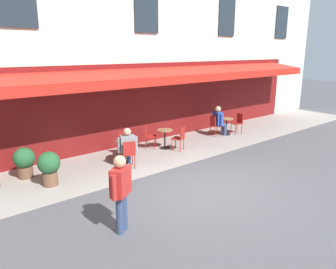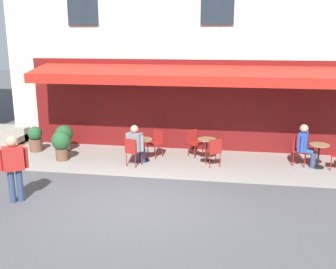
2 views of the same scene
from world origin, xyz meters
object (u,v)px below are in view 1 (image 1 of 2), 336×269
object	(u,v)px
cafe_chair_red_kerbside	(215,124)
potted_plant_mid_terrace	(49,166)
cafe_table_streetside	(227,124)
walking_pedestrian_in_red	(121,188)
cafe_table_near_entrance	(125,148)
cafe_chair_red_near_door	(238,121)
cafe_chair_red_by_window	(129,152)
cafe_chair_red_corner_left	(149,134)
seated_companion_in_grey	(127,146)
potted_plant_by_steps	(24,161)
seated_patron_in_blue	(219,120)
cafe_table_mid_terrace	(165,136)
cafe_chair_red_facing_street	(180,137)
cafe_chair_red_under_awning	(125,141)

from	to	relation	value
cafe_chair_red_kerbside	potted_plant_mid_terrace	world-z (taller)	potted_plant_mid_terrace
cafe_table_streetside	walking_pedestrian_in_red	size ratio (longest dim) A/B	0.45
cafe_table_near_entrance	cafe_chair_red_near_door	bearing A→B (deg)	-179.29
cafe_chair_red_by_window	cafe_table_near_entrance	bearing A→B (deg)	-110.39
cafe_chair_red_corner_left	cafe_chair_red_kerbside	world-z (taller)	same
cafe_table_streetside	potted_plant_mid_terrace	xyz separation A→B (m)	(8.19, 0.57, 0.08)
seated_companion_in_grey	potted_plant_by_steps	world-z (taller)	seated_companion_in_grey
cafe_chair_red_near_door	potted_plant_by_steps	size ratio (longest dim) A/B	0.98
cafe_chair_red_near_door	potted_plant_mid_terrace	distance (m)	8.81
cafe_chair_red_by_window	potted_plant_mid_terrace	xyz separation A→B (m)	(2.46, -0.26, 0.02)
cafe_chair_red_by_window	seated_patron_in_blue	size ratio (longest dim) A/B	0.68
potted_plant_by_steps	seated_companion_in_grey	bearing A→B (deg)	159.28
cafe_chair_red_kerbside	cafe_chair_red_by_window	bearing A→B (deg)	10.94
cafe_table_near_entrance	cafe_chair_red_corner_left	distance (m)	1.77
cafe_chair_red_near_door	walking_pedestrian_in_red	size ratio (longest dim) A/B	0.54
potted_plant_mid_terrace	cafe_chair_red_kerbside	bearing A→B (deg)	-174.48
cafe_table_mid_terrace	cafe_table_streetside	world-z (taller)	same
cafe_chair_red_corner_left	potted_plant_by_steps	world-z (taller)	potted_plant_by_steps
cafe_chair_red_corner_left	seated_patron_in_blue	bearing A→B (deg)	172.72
potted_plant_mid_terrace	potted_plant_by_steps	world-z (taller)	potted_plant_mid_terrace
seated_patron_in_blue	seated_companion_in_grey	distance (m)	5.30
potted_plant_mid_terrace	seated_patron_in_blue	bearing A→B (deg)	-175.02
cafe_table_streetside	cafe_chair_red_kerbside	xyz separation A→B (m)	(0.61, -0.16, 0.06)
cafe_chair_red_by_window	cafe_chair_red_corner_left	distance (m)	2.27
cafe_table_mid_terrace	potted_plant_by_steps	distance (m)	5.08
cafe_chair_red_near_door	potted_plant_by_steps	xyz separation A→B (m)	(9.16, -0.63, -0.02)
cafe_chair_red_facing_street	cafe_chair_red_near_door	distance (m)	3.83
cafe_chair_red_facing_street	cafe_table_streetside	world-z (taller)	cafe_chair_red_facing_street
cafe_chair_red_by_window	potted_plant_mid_terrace	bearing A→B (deg)	-5.97
cafe_chair_red_under_awning	cafe_chair_red_facing_street	bearing A→B (deg)	159.09
cafe_table_streetside	cafe_chair_red_near_door	bearing A→B (deg)	165.01
seated_companion_in_grey	potted_plant_by_steps	size ratio (longest dim) A/B	1.40
cafe_chair_red_corner_left	cafe_chair_red_near_door	world-z (taller)	same
cafe_chair_red_kerbside	potted_plant_by_steps	world-z (taller)	potted_plant_by_steps
cafe_table_near_entrance	potted_plant_mid_terrace	size ratio (longest dim) A/B	0.76
cafe_table_near_entrance	potted_plant_mid_terrace	world-z (taller)	potted_plant_mid_terrace
cafe_chair_red_under_awning	seated_patron_in_blue	size ratio (longest dim) A/B	0.68
cafe_table_near_entrance	cafe_chair_red_by_window	bearing A→B (deg)	69.61
cafe_chair_red_near_door	cafe_table_mid_terrace	bearing A→B (deg)	-3.90
cafe_table_mid_terrace	potted_plant_mid_terrace	size ratio (longest dim) A/B	0.76
cafe_chair_red_corner_left	cafe_chair_red_kerbside	distance (m)	3.34
cafe_chair_red_by_window	cafe_chair_red_near_door	bearing A→B (deg)	-173.98
cafe_table_streetside	cafe_chair_red_facing_street	bearing A→B (deg)	8.11
cafe_table_streetside	seated_patron_in_blue	distance (m)	0.47
cafe_chair_red_corner_left	walking_pedestrian_in_red	world-z (taller)	walking_pedestrian_in_red
cafe_chair_red_by_window	cafe_chair_red_kerbside	size ratio (longest dim) A/B	1.00
cafe_chair_red_kerbside	walking_pedestrian_in_red	size ratio (longest dim) A/B	0.54
potted_plant_by_steps	cafe_chair_red_under_awning	bearing A→B (deg)	177.15
cafe_chair_red_under_awning	cafe_table_mid_terrace	bearing A→B (deg)	173.92
cafe_chair_red_facing_street	walking_pedestrian_in_red	distance (m)	5.84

